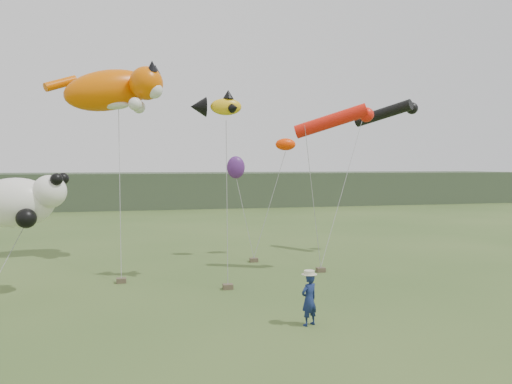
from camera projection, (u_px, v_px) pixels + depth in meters
ground at (278, 308)px, 17.42m from camera, size 120.00×120.00×0.00m
headland at (151, 190)px, 60.00m from camera, size 90.00×13.00×4.00m
festival_attendant at (309, 299)px, 15.52m from camera, size 0.71×0.61×1.64m
sandbag_anchors at (194, 279)px, 21.48m from camera, size 13.93×6.45×0.20m
cat_kite at (117, 89)px, 25.87m from camera, size 6.10×3.38×2.95m
fish_kite at (216, 106)px, 21.02m from camera, size 2.15×1.48×1.14m
tube_kites at (364, 116)px, 25.29m from camera, size 8.17×6.48×2.32m
panda_kite at (21, 201)px, 18.92m from camera, size 3.34×2.16×2.07m
misc_kites at (255, 159)px, 26.84m from camera, size 3.73×1.01×2.17m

